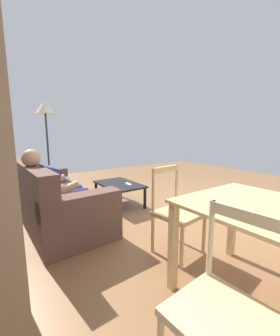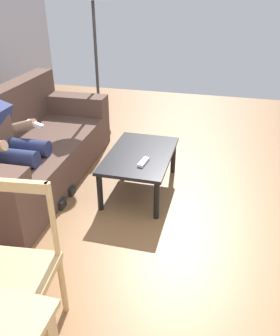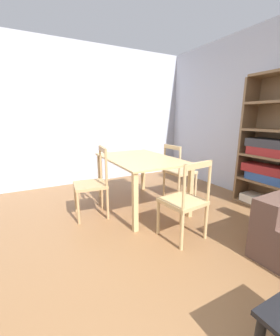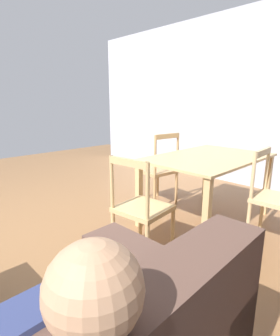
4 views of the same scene
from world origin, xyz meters
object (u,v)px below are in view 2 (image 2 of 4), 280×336
(couch, at_px, (28,150))
(dining_chair_facing_couch, at_px, (13,273))
(tv_remote, at_px, (143,162))
(floor_lamp, at_px, (93,4))
(coffee_table, at_px, (140,158))
(person_lounging, at_px, (2,141))

(couch, bearing_deg, dining_chair_facing_couch, -151.19)
(tv_remote, bearing_deg, couch, 1.56)
(floor_lamp, bearing_deg, coffee_table, -144.83)
(tv_remote, relative_size, dining_chair_facing_couch, 0.19)
(coffee_table, distance_m, dining_chair_facing_couch, 1.68)
(couch, distance_m, dining_chair_facing_couch, 1.82)
(dining_chair_facing_couch, bearing_deg, person_lounging, 35.17)
(person_lounging, distance_m, coffee_table, 1.23)
(tv_remote, bearing_deg, dining_chair_facing_couch, 84.23)
(couch, relative_size, person_lounging, 1.99)
(coffee_table, height_order, dining_chair_facing_couch, dining_chair_facing_couch)
(person_lounging, relative_size, dining_chair_facing_couch, 1.18)
(person_lounging, bearing_deg, dining_chair_facing_couch, -144.83)
(person_lounging, xyz_separation_m, coffee_table, (0.39, -1.15, -0.22))
(coffee_table, relative_size, floor_lamp, 0.49)
(person_lounging, bearing_deg, floor_lamp, -10.01)
(couch, distance_m, tv_remote, 1.22)
(person_lounging, xyz_separation_m, tv_remote, (0.21, -1.23, -0.15))
(dining_chair_facing_couch, xyz_separation_m, floor_lamp, (2.88, 0.60, 1.12))
(tv_remote, xyz_separation_m, dining_chair_facing_couch, (-1.47, 0.34, 0.04))
(floor_lamp, bearing_deg, tv_remote, -146.23)
(person_lounging, distance_m, dining_chair_facing_couch, 1.55)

